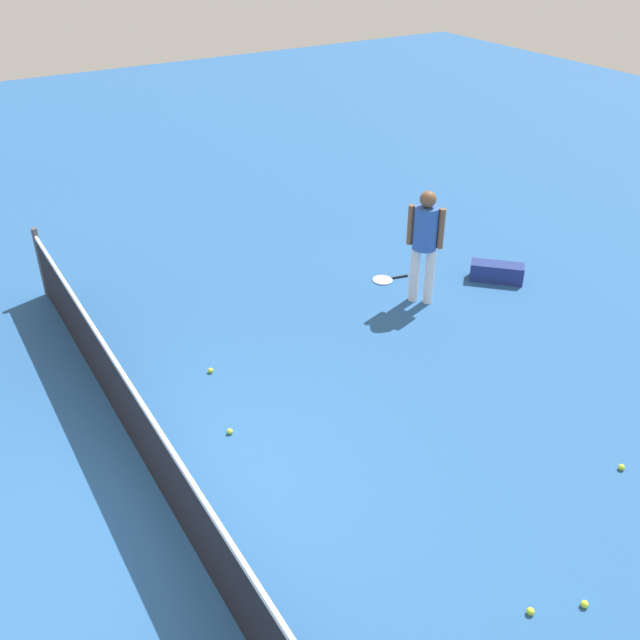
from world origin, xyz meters
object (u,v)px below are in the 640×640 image
at_px(tennis_racket_near_player, 384,280).
at_px(tennis_ball_baseline, 584,604).
at_px(player_near_side, 425,238).
at_px(tennis_ball_near_player, 211,370).
at_px(tennis_ball_by_net, 622,467).
at_px(tennis_ball_midcourt, 230,431).
at_px(tennis_ball_stray_left, 531,611).
at_px(equipment_bag, 494,272).

bearing_deg(tennis_racket_near_player, tennis_ball_baseline, 160.60).
bearing_deg(tennis_ball_baseline, player_near_side, -23.00).
relative_size(tennis_ball_near_player, tennis_ball_baseline, 1.00).
bearing_deg(tennis_ball_by_net, player_near_side, -6.17).
relative_size(tennis_ball_midcourt, tennis_ball_stray_left, 1.00).
xyz_separation_m(tennis_racket_near_player, tennis_ball_by_net, (-4.72, 0.35, 0.02)).
height_order(tennis_ball_by_net, tennis_ball_baseline, same).
distance_m(player_near_side, tennis_ball_baseline, 5.38).
bearing_deg(equipment_bag, tennis_ball_by_net, 154.88).
relative_size(tennis_ball_by_net, tennis_ball_baseline, 1.00).
distance_m(tennis_racket_near_player, equipment_bag, 1.70).
relative_size(player_near_side, tennis_ball_baseline, 25.76).
bearing_deg(tennis_ball_by_net, tennis_ball_near_player, 37.58).
height_order(tennis_racket_near_player, equipment_bag, equipment_bag).
xyz_separation_m(tennis_ball_near_player, tennis_ball_stray_left, (-4.60, -0.87, 0.00)).
bearing_deg(tennis_ball_midcourt, tennis_ball_near_player, -13.87).
xyz_separation_m(player_near_side, equipment_bag, (-0.07, -1.38, -0.87)).
relative_size(tennis_ball_near_player, equipment_bag, 0.09).
bearing_deg(player_near_side, tennis_ball_baseline, 157.00).
relative_size(tennis_racket_near_player, tennis_ball_midcourt, 9.17).
height_order(tennis_ball_near_player, tennis_ball_baseline, same).
bearing_deg(equipment_bag, player_near_side, 87.03).
height_order(tennis_ball_baseline, equipment_bag, equipment_bag).
xyz_separation_m(player_near_side, tennis_ball_midcourt, (-1.29, 3.67, -0.98)).
distance_m(tennis_ball_baseline, tennis_ball_stray_left, 0.48).
distance_m(tennis_racket_near_player, tennis_ball_near_player, 3.42).
bearing_deg(player_near_side, tennis_ball_near_player, 91.56).
xyz_separation_m(tennis_racket_near_player, tennis_ball_stray_left, (-5.48, 2.43, 0.02)).
bearing_deg(tennis_ball_by_net, tennis_racket_near_player, -4.25).
height_order(player_near_side, tennis_ball_near_player, player_near_side).
distance_m(tennis_racket_near_player, tennis_ball_baseline, 6.00).
height_order(tennis_ball_baseline, tennis_ball_stray_left, same).
distance_m(tennis_racket_near_player, tennis_ball_stray_left, 6.00).
bearing_deg(tennis_ball_near_player, tennis_ball_stray_left, -169.34).
bearing_deg(tennis_ball_midcourt, tennis_racket_near_player, -59.96).
height_order(tennis_racket_near_player, tennis_ball_stray_left, tennis_ball_stray_left).
relative_size(tennis_ball_near_player, tennis_ball_by_net, 1.00).
distance_m(player_near_side, tennis_racket_near_player, 1.28).
bearing_deg(tennis_ball_near_player, player_near_side, -88.44).
height_order(tennis_ball_stray_left, equipment_bag, equipment_bag).
xyz_separation_m(tennis_ball_baseline, equipment_bag, (4.80, -3.45, 0.11)).
distance_m(player_near_side, tennis_ball_stray_left, 5.40).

